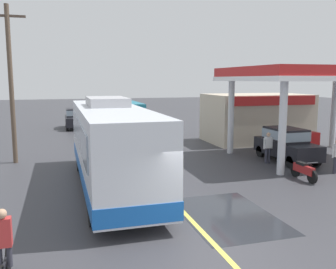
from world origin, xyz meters
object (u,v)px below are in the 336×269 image
Objects in this scene: coach_bus_main at (111,147)px; minibus_opposing_lane at (128,113)px; motorcycle_parked_forecourt at (303,170)px; cyclist_on_shoulder at (4,251)px; car_trailing_behind_bus at (75,117)px; car_at_pump at (286,143)px; pedestrian_by_shop at (268,146)px.

coach_bus_main reaches higher than minibus_opposing_lane.
coach_bus_main is 8.53m from motorcycle_parked_forecourt.
coach_bus_main is 6.07× the size of cyclist_on_shoulder.
car_trailing_behind_bus reaches higher than motorcycle_parked_forecourt.
pedestrian_by_shop is (-1.23, -0.17, -0.08)m from car_at_pump.
minibus_opposing_lane is at bearing 111.58° from car_at_pump.
cyclist_on_shoulder is at bearing -154.57° from motorcycle_parked_forecourt.
minibus_opposing_lane is 1.46× the size of car_trailing_behind_bus.
coach_bus_main reaches higher than car_at_pump.
car_at_pump is 0.69× the size of minibus_opposing_lane.
car_trailing_behind_bus is at bearing 112.99° from motorcycle_parked_forecourt.
car_at_pump is at bearing 67.18° from motorcycle_parked_forecourt.
cyclist_on_shoulder is at bearing -95.67° from car_trailing_behind_bus.
car_trailing_behind_bus is at bearing 153.05° from minibus_opposing_lane.
coach_bus_main reaches higher than pedestrian_by_shop.
minibus_opposing_lane is 25.36m from cyclist_on_shoulder.
car_trailing_behind_bus reaches higher than pedestrian_by_shop.
cyclist_on_shoulder is 0.43× the size of car_trailing_behind_bus.
minibus_opposing_lane is 3.37× the size of cyclist_on_shoulder.
car_trailing_behind_bus is at bearing 84.33° from cyclist_on_shoulder.
motorcycle_parked_forecourt is at bearing -8.39° from coach_bus_main.
cyclist_on_shoulder is (-3.25, -6.74, -0.94)m from coach_bus_main.
motorcycle_parked_forecourt is 1.08× the size of pedestrian_by_shop.
coach_bus_main is 2.63× the size of car_at_pump.
coach_bus_main is 6.13× the size of motorcycle_parked_forecourt.
car_trailing_behind_bus is at bearing 120.96° from car_at_pump.
coach_bus_main is 2.63× the size of car_trailing_behind_bus.
pedestrian_by_shop is 19.91m from car_trailing_behind_bus.
coach_bus_main reaches higher than cyclist_on_shoulder.
car_at_pump is 3.98m from motorcycle_parked_forecourt.
car_at_pump is at bearing -59.04° from car_trailing_behind_bus.
coach_bus_main is 1.80× the size of minibus_opposing_lane.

